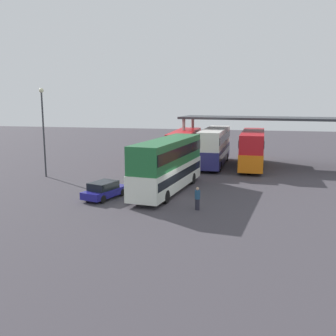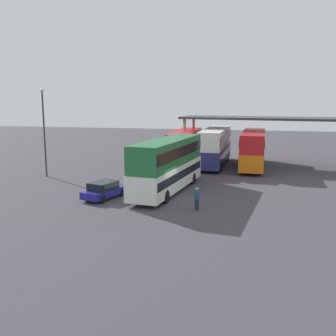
{
  "view_description": "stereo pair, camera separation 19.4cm",
  "coord_description": "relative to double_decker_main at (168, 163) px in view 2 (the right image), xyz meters",
  "views": [
    {
      "loc": [
        5.99,
        -27.86,
        7.64
      ],
      "look_at": [
        -0.75,
        2.84,
        2.0
      ],
      "focal_mm": 41.16,
      "sensor_mm": 36.0,
      "label": 1
    },
    {
      "loc": [
        6.18,
        -27.82,
        7.64
      ],
      "look_at": [
        -0.75,
        2.84,
        2.0
      ],
      "focal_mm": 41.16,
      "sensor_mm": 36.0,
      "label": 2
    }
  ],
  "objects": [
    {
      "name": "double_decker_mid_row",
      "position": [
        2.49,
        13.85,
        -0.06
      ],
      "size": [
        2.86,
        11.53,
        4.26
      ],
      "rotation": [
        0.0,
        0.0,
        1.54
      ],
      "color": "navy",
      "rests_on": "ground_plane"
    },
    {
      "name": "depot_canopy",
      "position": [
        8.08,
        15.11,
        2.8
      ],
      "size": [
        19.86,
        7.33,
        5.59
      ],
      "rotation": [
        0.0,
        0.0,
        -0.11
      ],
      "color": "#33353A",
      "rests_on": "ground_plane"
    },
    {
      "name": "lamppost_tall",
      "position": [
        -13.29,
        3.55,
        2.99
      ],
      "size": [
        0.44,
        0.44,
        8.68
      ],
      "color": "#33353A",
      "rests_on": "ground_plane"
    },
    {
      "name": "double_decker_near_canopy",
      "position": [
        -0.92,
        13.19,
        -0.19
      ],
      "size": [
        2.67,
        11.17,
        4.02
      ],
      "rotation": [
        0.0,
        0.0,
        1.58
      ],
      "color": "orange",
      "rests_on": "ground_plane"
    },
    {
      "name": "double_decker_far_right",
      "position": [
        6.81,
        13.44,
        -0.16
      ],
      "size": [
        2.8,
        11.53,
        4.07
      ],
      "rotation": [
        0.0,
        0.0,
        1.55
      ],
      "color": "orange",
      "rests_on": "ground_plane"
    },
    {
      "name": "double_decker_main",
      "position": [
        0.0,
        0.0,
        0.0
      ],
      "size": [
        3.94,
        11.7,
        4.39
      ],
      "rotation": [
        0.0,
        0.0,
        1.44
      ],
      "color": "silver",
      "rests_on": "ground_plane"
    },
    {
      "name": "pedestrian_waiting",
      "position": [
        3.16,
        -4.86,
        -1.6
      ],
      "size": [
        0.38,
        0.38,
        1.62
      ],
      "rotation": [
        0.0,
        0.0,
        1.01
      ],
      "color": "#262633",
      "rests_on": "ground_plane"
    },
    {
      "name": "parked_hatchback",
      "position": [
        -4.34,
        -3.3,
        -1.73
      ],
      "size": [
        2.71,
        4.26,
        1.35
      ],
      "rotation": [
        0.0,
        0.0,
        1.28
      ],
      "color": "navy",
      "rests_on": "ground_plane"
    },
    {
      "name": "ground_plane",
      "position": [
        0.75,
        -2.85,
        -2.4
      ],
      "size": [
        140.0,
        140.0,
        0.0
      ],
      "primitive_type": "plane",
      "color": "#403B42"
    }
  ]
}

